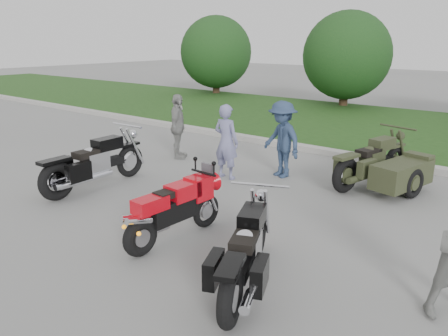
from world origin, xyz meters
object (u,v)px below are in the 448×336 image
Objects in this scene: cruiser_right at (246,255)px; person_back at (178,127)px; sportbike_red at (173,209)px; cruiser_left at (92,165)px; person_denim at (282,139)px; person_stripe at (226,142)px; cruiser_sidecar at (388,169)px.

cruiser_right is 1.34× the size of person_back.
cruiser_left is (-2.92, 0.67, -0.02)m from sportbike_red.
person_denim reaches higher than cruiser_right.
person_denim is (-0.42, 3.71, 0.30)m from sportbike_red.
cruiser_left is 2.77m from person_stripe.
cruiser_sidecar is at bearing 35.24° from cruiser_left.
sportbike_red is 1.16× the size of person_back.
person_stripe is 1.19m from person_denim.
person_denim is at bearing 48.30° from cruiser_left.
person_denim is (2.50, 3.04, 0.33)m from cruiser_left.
person_back is at bearing 118.05° from cruiser_right.
person_denim reaches higher than cruiser_sidecar.
person_back reaches higher than cruiser_sidecar.
cruiser_sidecar reaches higher than sportbike_red.
cruiser_right is at bearing -15.48° from cruiser_left.
person_back is (-3.22, 3.41, 0.28)m from sportbike_red.
sportbike_red is at bearing 142.65° from cruiser_right.
cruiser_left is 1.06× the size of cruiser_sidecar.
cruiser_left reaches higher than cruiser_right.
sportbike_red is 3.74m from person_denim.
person_stripe reaches higher than cruiser_sidecar.
person_back is (-1.94, 0.53, 0.00)m from person_stripe.
sportbike_red is 0.87× the size of cruiser_right.
person_denim is 1.03× the size of person_back.
sportbike_red is at bearing -63.67° from person_denim.
sportbike_red is 3.17m from person_stripe.
person_stripe is 1.00× the size of person_back.
person_stripe reaches higher than cruiser_left.
person_stripe is 2.01m from person_back.
cruiser_right is 4.60m from cruiser_sidecar.
cruiser_right is (4.50, -1.06, -0.05)m from cruiser_left.
cruiser_right is 0.90× the size of cruiser_sidecar.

